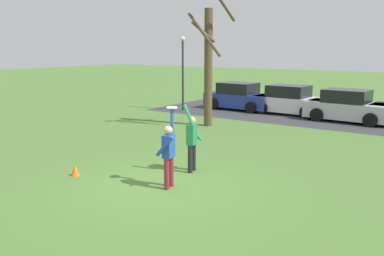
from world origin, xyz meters
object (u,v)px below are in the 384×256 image
Objects in this scene: parked_car_blue at (239,97)px; parked_car_silver at (348,107)px; field_cone_orange at (75,170)px; parked_car_white at (290,101)px; bare_tree_tall at (209,63)px; lamppost_by_lot at (183,66)px; person_defender at (192,139)px; person_catcher at (169,151)px; frisbee_disc at (172,108)px.

parked_car_silver is (6.40, -0.56, 0.00)m from parked_car_blue.
parked_car_blue is 13.07× the size of field_cone_orange.
parked_car_white is 6.29m from bare_tree_tall.
parked_car_blue is 3.85m from lamppost_by_lot.
lamppost_by_lot is at bearing 112.08° from field_cone_orange.
parked_car_silver is at bearing 44.64° from bare_tree_tall.
person_defender is at bearing -61.36° from bare_tree_tall.
person_defender is 6.38× the size of field_cone_orange.
bare_tree_tall reaches higher than person_catcher.
bare_tree_tall reaches higher than field_cone_orange.
person_catcher is at bearing -66.29° from parked_car_blue.
lamppost_by_lot is (-7.73, 11.31, 1.60)m from person_catcher.
parked_car_white is at bearing -3.65° from person_catcher.
parked_car_white is (3.14, 0.04, 0.00)m from parked_car_blue.
parked_car_silver is at bearing 73.28° from field_cone_orange.
parked_car_silver reaches higher than field_cone_orange.
bare_tree_tall is at bearing -163.49° from person_defender.
parked_car_white is 3.31m from parked_car_silver.
parked_car_white is at bearing 21.25° from lamppost_by_lot.
bare_tree_tall is at bearing -73.75° from parked_car_blue.
frisbee_disc is 13.50m from lamppost_by_lot.
parked_car_silver is 13.07× the size of field_cone_orange.
frisbee_disc reaches higher than person_defender.
parked_car_silver is (1.57, 11.40, -0.25)m from person_defender.
person_catcher is 3.05m from field_cone_orange.
frisbee_disc is at bearing -0.00° from person_catcher.
person_catcher is 14.44m from parked_car_blue.
field_cone_orange is (-0.84, -14.24, -0.57)m from parked_car_white.
lamppost_by_lot reaches higher than parked_car_white.
person_catcher reaches higher than parked_car_blue.
frisbee_disc is 0.07× the size of parked_car_blue.
person_defender is at bearing -65.23° from parked_car_blue.
person_catcher is 6.50× the size of field_cone_orange.
parked_car_silver is at bearing -7.71° from parked_car_white.
person_defender is (-0.33, 1.53, -0.00)m from person_catcher.
bare_tree_tall is (1.33, -5.56, 2.20)m from parked_car_blue.
field_cone_orange is at bearing -161.80° from frisbee_disc.
person_defender reaches higher than parked_car_blue.
frisbee_disc is 0.89× the size of field_cone_orange.
parked_car_white is at bearing 86.64° from field_cone_orange.
parked_car_blue is at bearing -176.40° from parked_car_white.
parked_car_blue and parked_car_silver have the same top height.
field_cone_orange is (-2.85, -0.70, -0.82)m from person_catcher.
frisbee_disc is 0.07× the size of parked_car_silver.
bare_tree_tall is (-3.78, 7.71, 0.83)m from frisbee_disc.
frisbee_disc is (-0.05, 0.22, 1.11)m from person_catcher.
parked_car_blue is 1.00× the size of parked_car_white.
lamppost_by_lot is 13.31× the size of field_cone_orange.
parked_car_white is at bearing 72.14° from bare_tree_tall.
person_catcher is at bearing 13.84° from field_cone_orange.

